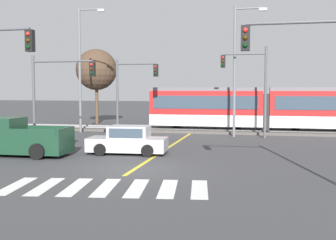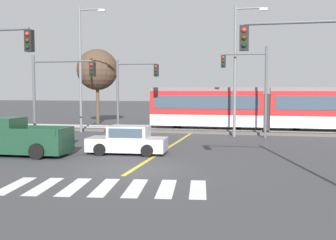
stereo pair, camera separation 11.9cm
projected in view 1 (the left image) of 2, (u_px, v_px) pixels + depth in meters
ground_plane at (134, 170)px, 18.11m from camera, size 200.00×200.00×0.00m
track_bed at (194, 130)px, 34.72m from camera, size 120.00×4.00×0.18m
rail_near at (193, 129)px, 34.01m from camera, size 120.00×0.08×0.10m
rail_far at (195, 128)px, 35.41m from camera, size 120.00×0.08×0.10m
light_rail_tram at (266, 107)px, 33.34m from camera, size 18.50×2.64×3.43m
crosswalk_stripe_0 at (16, 186)px, 15.12m from camera, size 0.94×2.85×0.01m
crosswalk_stripe_1 at (45, 186)px, 15.04m from camera, size 0.94×2.85×0.01m
crosswalk_stripe_2 at (76, 187)px, 14.96m from camera, size 0.94×2.85×0.01m
crosswalk_stripe_3 at (106, 187)px, 14.87m from camera, size 0.94×2.85×0.01m
crosswalk_stripe_4 at (137, 188)px, 14.79m from camera, size 0.94×2.85×0.01m
crosswalk_stripe_5 at (168, 188)px, 14.71m from camera, size 0.94×2.85×0.01m
crosswalk_stripe_6 at (199, 189)px, 14.62m from camera, size 0.94×2.85×0.01m
lane_centre_line at (168, 148)px, 24.80m from camera, size 0.20×16.38×0.01m
sedan_crossing at (128, 141)px, 22.52m from camera, size 4.30×2.12×1.52m
pickup_truck at (16, 139)px, 21.98m from camera, size 5.45×2.35×1.98m
traffic_light_far_right at (251, 79)px, 29.76m from camera, size 3.25×0.38×6.46m
traffic_light_mid_left at (55, 84)px, 26.39m from camera, size 4.25×0.38×5.60m
traffic_light_near_right at (311, 71)px, 14.63m from camera, size 3.75×0.38×6.16m
traffic_light_far_left at (131, 85)px, 31.39m from camera, size 3.25×0.38×5.69m
street_lamp_west at (82, 63)px, 33.41m from camera, size 2.26×0.28×9.90m
street_lamp_centre at (237, 64)px, 30.34m from camera, size 2.33×0.28×9.40m
bare_tree_far_west at (96, 70)px, 41.64m from camera, size 4.06×4.06×7.42m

